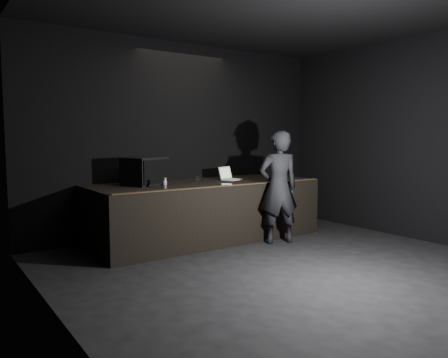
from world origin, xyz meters
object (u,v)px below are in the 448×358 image
stage_riser (205,210)px  person (279,187)px  laptop (229,176)px  stage_monitor (145,171)px  beer_can (165,183)px

stage_riser → person: (0.84, -0.95, 0.44)m
stage_riser → laptop: size_ratio=9.32×
stage_monitor → stage_riser: bearing=-34.3°
stage_riser → laptop: bearing=7.9°
laptop → person: (0.28, -1.03, -0.12)m
stage_monitor → person: person is taller
stage_monitor → laptop: stage_monitor is taller
stage_riser → stage_monitor: size_ratio=4.93×
stage_riser → beer_can: beer_can is taller
stage_riser → person: 1.34m
stage_riser → stage_monitor: stage_monitor is taller
stage_riser → beer_can: bearing=-156.6°
stage_riser → beer_can: (-1.01, -0.44, 0.58)m
laptop → stage_riser: bearing=168.1°
beer_can → laptop: bearing=18.1°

